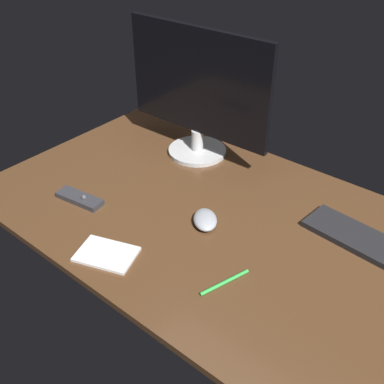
{
  "coord_description": "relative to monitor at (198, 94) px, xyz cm",
  "views": [
    {
      "loc": [
        63.98,
        -87.06,
        85.66
      ],
      "look_at": [
        -6.84,
        -1.42,
        8.0
      ],
      "focal_mm": 43.08,
      "sensor_mm": 36.0,
      "label": 1
    }
  ],
  "objects": [
    {
      "name": "pen",
      "position": [
        45.87,
        -45.79,
        -22.21
      ],
      "size": [
        5.13,
        14.13,
        0.91
      ],
      "primitive_type": "cylinder",
      "rotation": [
        0.0,
        1.57,
        1.27
      ],
      "color": "green",
      "rests_on": "desk"
    },
    {
      "name": "media_remote",
      "position": [
        -9.23,
        -46.13,
        -21.78
      ],
      "size": [
        16.21,
        7.28,
        2.92
      ],
      "rotation": [
        0.0,
        0.0,
        0.14
      ],
      "color": "#2D2D33",
      "rests_on": "desk"
    },
    {
      "name": "keyboard",
      "position": [
        67.48,
        -9.59,
        -21.81
      ],
      "size": [
        36.4,
        14.85,
        1.71
      ],
      "primitive_type": "cube",
      "rotation": [
        0.0,
        0.0,
        -0.09
      ],
      "color": "black",
      "rests_on": "desk"
    },
    {
      "name": "desk",
      "position": [
        26.75,
        -25.65,
        -23.67
      ],
      "size": [
        140.0,
        84.0,
        2.0
      ],
      "primitive_type": "cube",
      "color": "#4C301C",
      "rests_on": "ground"
    },
    {
      "name": "notepad",
      "position": [
        15.67,
        -57.5,
        -22.26
      ],
      "size": [
        18.06,
        15.12,
        0.81
      ],
      "primitive_type": "cube",
      "rotation": [
        0.0,
        0.0,
        0.35
      ],
      "color": "silver",
      "rests_on": "desk"
    },
    {
      "name": "computer_mouse",
      "position": [
        27.58,
        -30.4,
        -21.16
      ],
      "size": [
        11.97,
        12.09,
        3.02
      ],
      "primitive_type": "ellipsoid",
      "rotation": [
        0.0,
        0.0,
        -0.81
      ],
      "color": "#999EA5",
      "rests_on": "desk"
    },
    {
      "name": "monitor",
      "position": [
        0.0,
        0.0,
        0.0
      ],
      "size": [
        55.37,
        20.77,
        44.63
      ],
      "rotation": [
        0.0,
        0.0,
        0.02
      ],
      "color": "#BEBEBE",
      "rests_on": "desk"
    }
  ]
}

